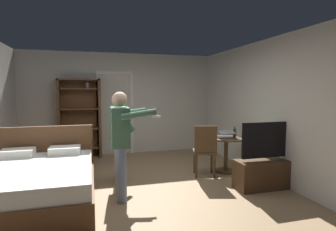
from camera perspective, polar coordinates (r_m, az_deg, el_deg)
The scene contains 15 objects.
ground_plane at distance 4.68m, azimuth -5.92°, elevation -15.35°, with size 6.16×6.16×0.00m, color #997A56.
wall_back at distance 7.23m, azimuth -9.89°, elevation 2.42°, with size 5.09×0.12×2.60m, color beige.
wall_right at distance 5.40m, azimuth 20.90°, elevation 1.22°, with size 0.12×5.84×2.60m, color beige.
doorway_frame at distance 7.14m, azimuth -10.95°, elevation 1.76°, with size 0.93×0.08×2.13m.
bed at distance 4.53m, azimuth -25.96°, elevation -12.54°, with size 1.65×2.04×1.02m.
bookshelf at distance 6.99m, azimuth -17.88°, elevation 0.03°, with size 1.00×0.32×1.92m.
tv_flatscreen at distance 5.01m, azimuth 20.11°, elevation -10.42°, with size 1.14×0.40×1.12m.
side_table at distance 5.68m, azimuth 11.97°, elevation -6.73°, with size 0.72×0.72×0.70m.
laptop at distance 5.57m, azimuth 11.90°, elevation -4.08°, with size 0.36×0.37×0.15m.
bottle_on_table at distance 5.62m, azimuth 13.68°, elevation -3.59°, with size 0.06×0.06×0.23m.
wooden_chair at distance 5.27m, azimuth 7.70°, elevation -6.85°, with size 0.52×0.52×0.99m.
person_blue_shirt at distance 4.15m, azimuth -9.75°, elevation -4.47°, with size 0.68×0.64×1.63m.
person_striped_shirt at distance 4.93m, azimuth -10.22°, elevation -3.39°, with size 0.65×0.62×1.59m.
suitcase_dark at distance 6.36m, azimuth -17.76°, elevation -8.41°, with size 0.45×0.35×0.34m, color #1E2D38.
suitcase_small at distance 6.31m, azimuth -19.07°, elevation -7.98°, with size 0.53×0.39×0.47m, color black.
Camera 1 is at (-0.73, -4.32, 1.64)m, focal length 29.26 mm.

